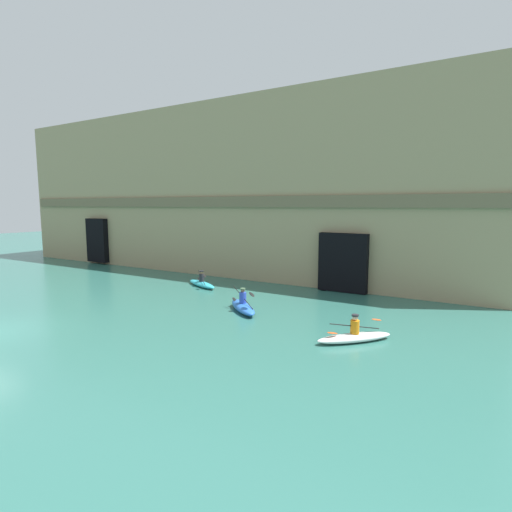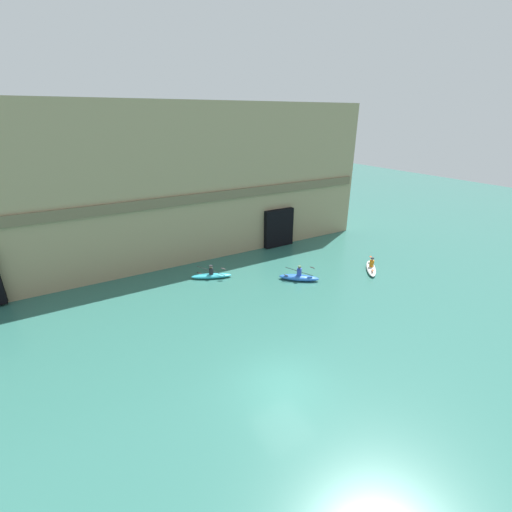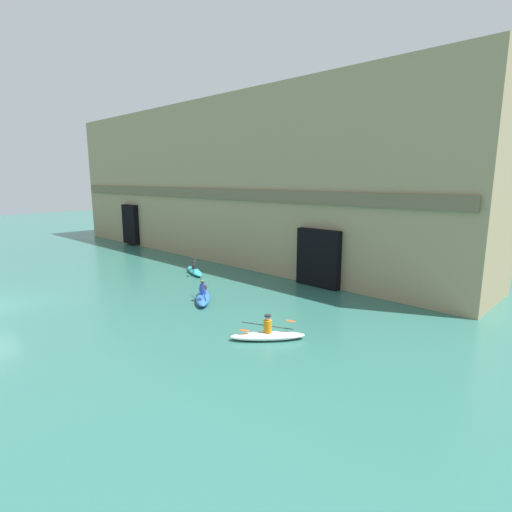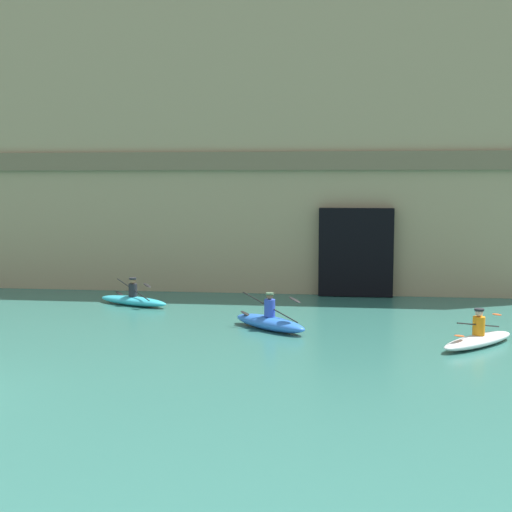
{
  "view_description": "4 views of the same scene",
  "coord_description": "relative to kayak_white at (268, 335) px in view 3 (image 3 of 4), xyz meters",
  "views": [
    {
      "loc": [
        17.7,
        -7.64,
        5.22
      ],
      "look_at": [
        5.57,
        12.46,
        2.21
      ],
      "focal_mm": 28.0,
      "sensor_mm": 36.0,
      "label": 1
    },
    {
      "loc": [
        -7.22,
        -9.88,
        11.54
      ],
      "look_at": [
        5.65,
        12.11,
        0.99
      ],
      "focal_mm": 24.0,
      "sensor_mm": 36.0,
      "label": 2
    },
    {
      "loc": [
        23.72,
        -4.61,
        6.57
      ],
      "look_at": [
        7.22,
        12.62,
        1.92
      ],
      "focal_mm": 28.0,
      "sensor_mm": 36.0,
      "label": 3
    },
    {
      "loc": [
        9.62,
        -13.33,
        4.66
      ],
      "look_at": [
        6.23,
        12.97,
        1.83
      ],
      "focal_mm": 50.0,
      "sensor_mm": 36.0,
      "label": 4
    }
  ],
  "objects": [
    {
      "name": "kayak_blue",
      "position": [
        -6.07,
        1.48,
        0.04
      ],
      "size": [
        2.75,
        2.49,
        1.17
      ],
      "rotation": [
        0.0,
        0.0,
        2.44
      ],
      "color": "blue",
      "rests_on": "ground"
    },
    {
      "name": "kayak_cyan",
      "position": [
        -11.6,
        5.16,
        -0.0
      ],
      "size": [
        3.08,
        1.84,
        1.04
      ],
      "rotation": [
        0.0,
        0.0,
        2.73
      ],
      "color": "#33B2C6",
      "rests_on": "ground"
    },
    {
      "name": "cliff_bluff",
      "position": [
        -14.58,
        11.6,
        6.04
      ],
      "size": [
        40.41,
        6.6,
        12.55
      ],
      "color": "#9E8966",
      "rests_on": "ground"
    },
    {
      "name": "kayak_white",
      "position": [
        0.0,
        0.0,
        0.0
      ],
      "size": [
        2.61,
        2.75,
        1.08
      ],
      "rotation": [
        0.0,
        0.0,
        3.97
      ],
      "color": "white",
      "rests_on": "ground"
    }
  ]
}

